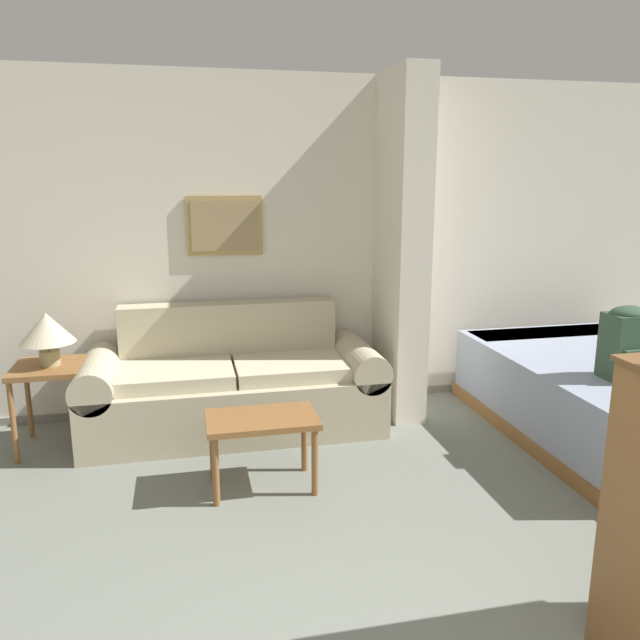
{
  "coord_description": "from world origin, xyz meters",
  "views": [
    {
      "loc": [
        -0.82,
        -1.05,
        1.83
      ],
      "look_at": [
        -0.1,
        2.27,
        1.05
      ],
      "focal_mm": 35.0,
      "sensor_mm": 36.0,
      "label": 1
    }
  ],
  "objects_px": {
    "table_lamp": "(47,330)",
    "coffee_table": "(262,427)",
    "bed": "(607,396)",
    "couch": "(234,386)",
    "backpack": "(628,341)"
  },
  "relations": [
    {
      "from": "bed",
      "to": "backpack",
      "type": "height_order",
      "value": "backpack"
    },
    {
      "from": "couch",
      "to": "bed",
      "type": "xyz_separation_m",
      "value": [
        2.63,
        -0.68,
        -0.04
      ]
    },
    {
      "from": "coffee_table",
      "to": "bed",
      "type": "relative_size",
      "value": 0.31
    },
    {
      "from": "bed",
      "to": "couch",
      "type": "bearing_deg",
      "value": 165.42
    },
    {
      "from": "bed",
      "to": "table_lamp",
      "type": "bearing_deg",
      "value": 171.07
    },
    {
      "from": "table_lamp",
      "to": "backpack",
      "type": "relative_size",
      "value": 0.76
    },
    {
      "from": "couch",
      "to": "coffee_table",
      "type": "distance_m",
      "value": 0.97
    },
    {
      "from": "coffee_table",
      "to": "backpack",
      "type": "height_order",
      "value": "backpack"
    },
    {
      "from": "backpack",
      "to": "bed",
      "type": "bearing_deg",
      "value": 62.24
    },
    {
      "from": "backpack",
      "to": "table_lamp",
      "type": "bearing_deg",
      "value": 164.44
    },
    {
      "from": "table_lamp",
      "to": "coffee_table",
      "type": "bearing_deg",
      "value": -33.85
    },
    {
      "from": "couch",
      "to": "table_lamp",
      "type": "xyz_separation_m",
      "value": [
        -1.23,
        -0.08,
        0.51
      ]
    },
    {
      "from": "coffee_table",
      "to": "table_lamp",
      "type": "height_order",
      "value": "table_lamp"
    },
    {
      "from": "coffee_table",
      "to": "backpack",
      "type": "distance_m",
      "value": 2.37
    },
    {
      "from": "coffee_table",
      "to": "backpack",
      "type": "xyz_separation_m",
      "value": [
        2.33,
        -0.13,
        0.43
      ]
    }
  ]
}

